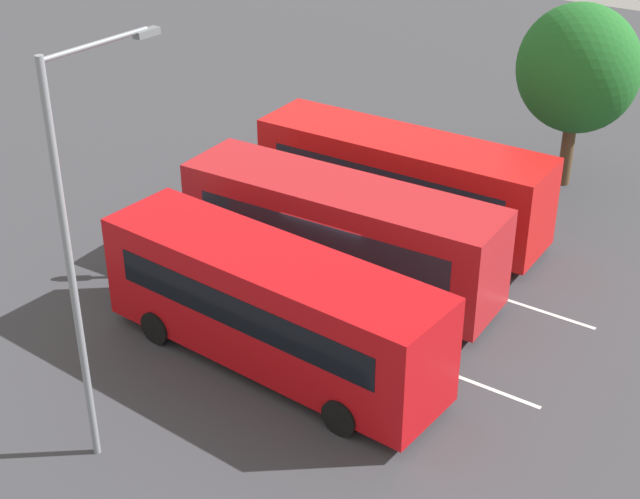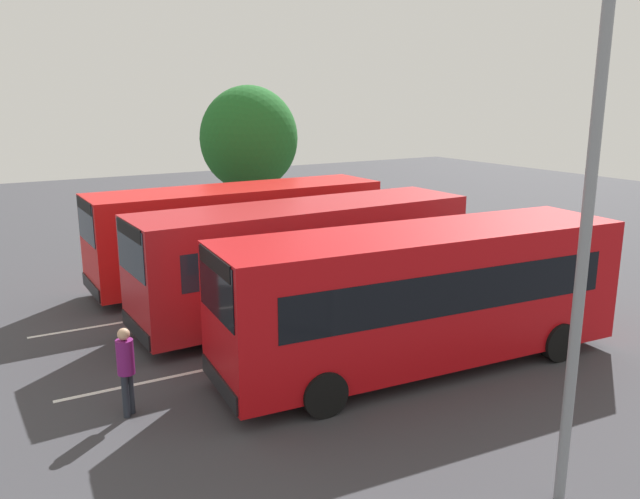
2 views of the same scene
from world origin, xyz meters
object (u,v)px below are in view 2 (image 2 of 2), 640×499
object	(u,v)px
bus_far_left	(239,231)
bus_center_left	(305,256)
depot_tree	(249,139)
bus_center_right	(422,293)
street_lamp	(578,149)
pedestrian	(126,364)

from	to	relation	value
bus_far_left	bus_center_left	bearing A→B (deg)	92.94
depot_tree	bus_center_left	bearing A→B (deg)	73.10
bus_far_left	bus_center_right	bearing A→B (deg)	95.64
bus_far_left	bus_center_right	xyz separation A→B (m)	(-0.76, 8.05, 0.00)
street_lamp	bus_center_right	bearing A→B (deg)	-10.26
bus_far_left	depot_tree	xyz separation A→B (m)	(-3.20, -6.03, 2.42)
bus_center_left	pedestrian	bearing A→B (deg)	28.27
bus_far_left	pedestrian	world-z (taller)	bus_far_left
bus_center_left	bus_center_right	distance (m)	4.18
bus_center_left	bus_far_left	bearing A→B (deg)	-88.22
bus_center_right	depot_tree	size ratio (longest dim) A/B	1.50
bus_center_right	street_lamp	distance (m)	5.86
pedestrian	street_lamp	world-z (taller)	street_lamp
bus_center_right	depot_tree	bearing A→B (deg)	-94.79
bus_center_left	bus_center_right	bearing A→B (deg)	97.01
bus_center_left	bus_center_right	xyz separation A→B (m)	(-0.57, 4.14, 0.00)
bus_center_right	street_lamp	xyz separation A→B (m)	(1.28, 4.55, 3.46)
bus_center_right	pedestrian	distance (m)	6.24
depot_tree	street_lamp	bearing A→B (deg)	78.69
pedestrian	bus_far_left	bearing A→B (deg)	100.40
bus_far_left	bus_center_left	distance (m)	3.92
pedestrian	depot_tree	bearing A→B (deg)	104.52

